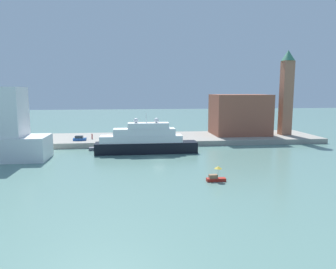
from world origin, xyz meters
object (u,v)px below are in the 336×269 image
work_barge (97,149)px  bell_tower (286,90)px  small_motorboat (216,176)px  person_figure (92,136)px  large_yacht (145,141)px  mooring_bollard (144,140)px  harbor_building (240,115)px  parked_car (80,138)px

work_barge → bell_tower: bearing=12.3°
small_motorboat → person_figure: person_figure is taller
work_barge → large_yacht: bearing=-22.1°
large_yacht → small_motorboat: size_ratio=7.55×
mooring_bollard → harbor_building: bearing=20.3°
work_barge → parked_car: (-6.19, 8.20, 1.77)m
harbor_building → mooring_bollard: 36.23m
bell_tower → parked_car: size_ratio=7.33×
harbor_building → person_figure: size_ratio=10.78×
small_motorboat → harbor_building: 54.51m
person_figure → mooring_bollard: person_figure is taller
mooring_bollard → person_figure: bearing=156.4°
small_motorboat → work_barge: small_motorboat is taller
large_yacht → person_figure: large_yacht is taller
small_motorboat → parked_car: (-31.56, 41.63, 1.26)m
work_barge → harbor_building: size_ratio=0.24×
parked_car → mooring_bollard: 20.08m
large_yacht → parked_car: size_ratio=7.03×
mooring_bollard → parked_car: bearing=167.3°
small_motorboat → mooring_bollard: small_motorboat is taller
person_figure → bell_tower: bearing=2.3°
parked_car → person_figure: person_figure is taller
harbor_building → person_figure: 50.26m
small_motorboat → bell_tower: size_ratio=0.13×
person_figure → harbor_building: bearing=6.1°
person_figure → parked_car: bearing=-142.4°
person_figure → large_yacht: bearing=-45.3°
work_barge → harbor_building: (46.84, 16.11, 8.02)m
harbor_building → parked_car: bearing=-171.5°
mooring_bollard → work_barge: bearing=-164.3°
bell_tower → parked_car: bell_tower is taller
small_motorboat → parked_car: 52.26m
large_yacht → mooring_bollard: bearing=89.2°
large_yacht → bell_tower: (48.81, 18.87, 13.52)m
small_motorboat → bell_tower: bell_tower is taller
small_motorboat → bell_tower: 61.64m
parked_car → mooring_bollard: parked_car is taller
small_motorboat → parked_car: parked_car is taller
large_yacht → small_motorboat: 30.64m
small_motorboat → bell_tower: (36.70, 46.92, 15.85)m
large_yacht → mooring_bollard: size_ratio=33.56×
work_barge → mooring_bollard: 14.00m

